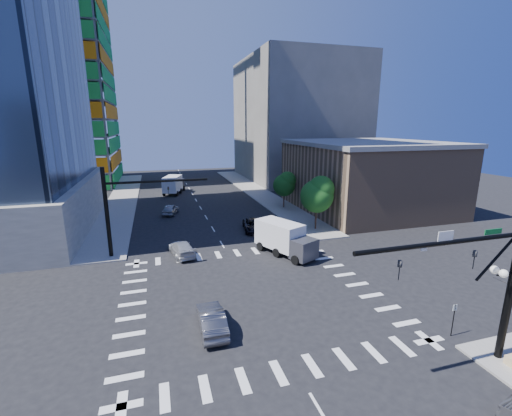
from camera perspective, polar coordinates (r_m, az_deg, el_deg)
name	(u,v)px	position (r m, az deg, el deg)	size (l,w,h in m)	color
ground	(251,294)	(28.06, -0.81, -14.10)	(160.00, 160.00, 0.00)	black
road_markings	(251,294)	(28.06, -0.81, -14.09)	(20.00, 20.00, 0.01)	silver
sidewalk_ne	(257,192)	(67.96, 0.14, 2.74)	(5.00, 60.00, 0.15)	gray
sidewalk_nw	(123,199)	(65.45, -21.32, 1.35)	(5.00, 60.00, 0.15)	gray
construction_building	(44,68)	(89.00, -31.86, 19.27)	(25.16, 34.50, 70.60)	slate
commercial_building	(367,176)	(56.31, 17.95, 5.16)	(20.50, 22.50, 10.60)	#8D6D51
bg_building_ne	(296,120)	(85.78, 6.76, 14.30)	(24.00, 30.00, 28.00)	#67645D
signal_mast_se	(500,281)	(22.78, 35.58, -9.81)	(10.51, 2.48, 9.00)	black
signal_mast_nw	(122,203)	(36.33, -21.39, 0.71)	(10.20, 0.40, 9.00)	black
tree_south	(318,194)	(43.27, 10.32, 2.33)	(4.16, 4.16, 6.82)	#382316
tree_north	(285,184)	(54.29, 4.88, 4.07)	(3.54, 3.52, 5.78)	#382316
no_parking_sign	(454,316)	(25.74, 30.08, -15.37)	(0.30, 0.06, 2.20)	black
car_nb_far	(253,225)	(43.28, -0.43, -2.86)	(2.37, 5.13, 1.43)	black
car_sb_near	(182,248)	(36.16, -12.28, -6.59)	(2.02, 4.98, 1.45)	silver
car_sb_mid	(171,209)	(52.63, -14.06, -0.21)	(1.79, 4.45, 1.52)	#9DA1A5
car_sb_cross	(211,319)	(23.62, -7.44, -17.94)	(1.59, 4.57, 1.51)	#4F4E54
box_truck_near	(286,241)	(35.30, 5.10, -5.56)	(5.03, 6.82, 3.29)	black
box_truck_far	(174,185)	(68.53, -13.49, 3.69)	(4.72, 7.14, 3.46)	black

